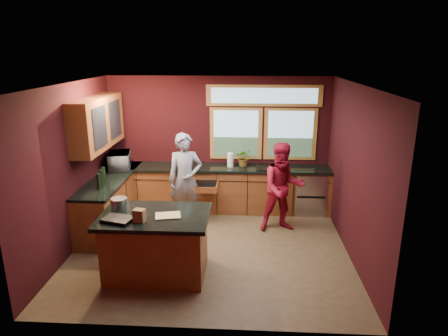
# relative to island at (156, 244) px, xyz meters

# --- Properties ---
(floor) EXTENTS (4.50, 4.50, 0.00)m
(floor) POSITION_rel_island_xyz_m (0.72, 0.82, -0.48)
(floor) COLOR brown
(floor) RESTS_ON ground
(room_shell) EXTENTS (4.52, 4.02, 2.71)m
(room_shell) POSITION_rel_island_xyz_m (0.12, 1.15, 1.32)
(room_shell) COLOR black
(room_shell) RESTS_ON ground
(back_counter) EXTENTS (4.50, 0.64, 0.93)m
(back_counter) POSITION_rel_island_xyz_m (0.92, 2.52, -0.01)
(back_counter) COLOR #613017
(back_counter) RESTS_ON floor
(left_counter) EXTENTS (0.64, 2.30, 0.93)m
(left_counter) POSITION_rel_island_xyz_m (-1.23, 1.67, -0.01)
(left_counter) COLOR #613017
(left_counter) RESTS_ON floor
(island) EXTENTS (1.55, 1.05, 0.95)m
(island) POSITION_rel_island_xyz_m (0.00, 0.00, 0.00)
(island) COLOR #613017
(island) RESTS_ON floor
(person_grey) EXTENTS (0.72, 0.56, 1.75)m
(person_grey) POSITION_rel_island_xyz_m (0.16, 1.81, 0.40)
(person_grey) COLOR slate
(person_grey) RESTS_ON floor
(person_red) EXTENTS (0.90, 0.76, 1.64)m
(person_red) POSITION_rel_island_xyz_m (1.95, 1.62, 0.34)
(person_red) COLOR maroon
(person_red) RESTS_ON floor
(microwave) EXTENTS (0.53, 0.67, 0.33)m
(microwave) POSITION_rel_island_xyz_m (-1.20, 2.25, 0.62)
(microwave) COLOR #999999
(microwave) RESTS_ON left_counter
(potted_plant) EXTENTS (0.33, 0.28, 0.36)m
(potted_plant) POSITION_rel_island_xyz_m (1.24, 2.57, 0.63)
(potted_plant) COLOR #999999
(potted_plant) RESTS_ON back_counter
(paper_towel) EXTENTS (0.12, 0.12, 0.28)m
(paper_towel) POSITION_rel_island_xyz_m (0.97, 2.52, 0.59)
(paper_towel) COLOR white
(paper_towel) RESTS_ON back_counter
(cutting_board) EXTENTS (0.39, 0.32, 0.02)m
(cutting_board) POSITION_rel_island_xyz_m (0.20, -0.05, 0.48)
(cutting_board) COLOR tan
(cutting_board) RESTS_ON island
(stock_pot) EXTENTS (0.24, 0.24, 0.18)m
(stock_pot) POSITION_rel_island_xyz_m (-0.55, 0.15, 0.56)
(stock_pot) COLOR silver
(stock_pot) RESTS_ON island
(paper_bag) EXTENTS (0.17, 0.14, 0.18)m
(paper_bag) POSITION_rel_island_xyz_m (-0.15, -0.25, 0.56)
(paper_bag) COLOR brown
(paper_bag) RESTS_ON island
(black_tray) EXTENTS (0.46, 0.38, 0.05)m
(black_tray) POSITION_rel_island_xyz_m (-0.45, -0.25, 0.49)
(black_tray) COLOR black
(black_tray) RESTS_ON island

